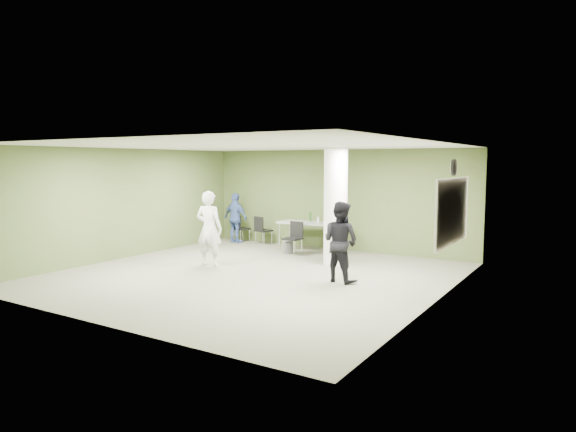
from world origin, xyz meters
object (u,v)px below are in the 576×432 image
Objects in this scene: man_black at (340,242)px; man_blue at (236,218)px; folding_table at (309,224)px; woman_white at (209,229)px; chair_back_left at (240,227)px.

man_blue is (-4.94, 2.92, -0.07)m from man_black.
woman_white is (-1.01, -3.02, 0.13)m from folding_table.
folding_table is 1.14× the size of man_blue.
man_black is at bearing 170.15° from woman_white.
folding_table is 1.05× the size of man_black.
man_black is 1.09× the size of man_blue.
man_black is (4.93, -3.10, 0.35)m from chair_back_left.
folding_table is at bearing -173.65° from man_blue.
man_blue is (-2.60, 0.07, 0.01)m from folding_table.
man_black is (2.34, -2.85, 0.07)m from folding_table.
chair_back_left is at bearing -86.20° from man_blue.
chair_back_left is 3.65m from woman_white.
man_blue is (-1.59, 3.09, -0.13)m from woman_white.
woman_white reaches higher than man_blue.
man_blue reaches higher than chair_back_left.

